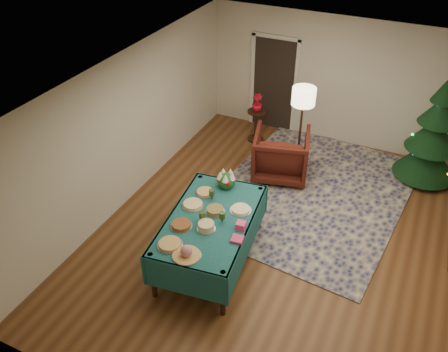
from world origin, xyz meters
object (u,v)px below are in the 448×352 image
at_px(buffet_table, 210,227).
at_px(side_table, 256,126).
at_px(armchair, 281,152).
at_px(potted_plant, 257,106).
at_px(floor_lamp, 303,102).
at_px(christmas_tree, 433,136).
at_px(gift_box, 241,226).

xyz_separation_m(buffet_table, side_table, (-0.75, 3.72, -0.32)).
distance_m(armchair, potted_plant, 1.46).
relative_size(armchair, floor_lamp, 0.59).
height_order(floor_lamp, side_table, floor_lamp).
bearing_deg(side_table, buffet_table, -78.52).
bearing_deg(christmas_tree, floor_lamp, -160.22).
bearing_deg(buffet_table, potted_plant, 101.48).
relative_size(gift_box, floor_lamp, 0.07).
xyz_separation_m(gift_box, potted_plant, (-1.26, 3.73, -0.07)).
xyz_separation_m(floor_lamp, side_table, (-1.20, 0.79, -1.18)).
height_order(buffet_table, potted_plant, potted_plant).
distance_m(floor_lamp, christmas_tree, 2.51).
bearing_deg(christmas_tree, armchair, -156.44).
bearing_deg(floor_lamp, potted_plant, 146.61).
xyz_separation_m(armchair, floor_lamp, (0.25, 0.29, 0.99)).
height_order(side_table, christmas_tree, christmas_tree).
relative_size(floor_lamp, potted_plant, 4.66).
height_order(floor_lamp, christmas_tree, christmas_tree).
distance_m(armchair, floor_lamp, 1.07).
distance_m(gift_box, floor_lamp, 3.01).
height_order(buffet_table, floor_lamp, floor_lamp).
xyz_separation_m(buffet_table, floor_lamp, (0.44, 2.93, 0.86)).
bearing_deg(buffet_table, armchair, 85.92).
xyz_separation_m(buffet_table, potted_plant, (-0.75, 3.72, 0.15)).
bearing_deg(gift_box, christmas_tree, 59.26).
height_order(buffet_table, christmas_tree, christmas_tree).
relative_size(buffet_table, armchair, 2.15).
xyz_separation_m(armchair, potted_plant, (-0.94, 1.07, 0.29)).
xyz_separation_m(buffet_table, gift_box, (0.50, -0.01, 0.22)).
distance_m(potted_plant, christmas_tree, 3.50).
distance_m(buffet_table, gift_box, 0.55).
xyz_separation_m(floor_lamp, potted_plant, (-1.20, 0.79, -0.71)).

